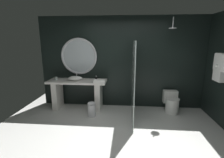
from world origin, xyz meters
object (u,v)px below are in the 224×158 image
Objects in this scene: hanging_bathrobe at (220,66)px; folded_hand_towel at (99,81)px; toilet at (171,103)px; soap_dispenser at (96,79)px; tumbler_cup at (56,78)px; vessel_sink at (75,78)px; rain_shower_head at (173,27)px; waste_bin at (92,109)px; round_wall_mirror at (79,56)px.

folded_hand_towel is (-2.81, 0.35, -0.50)m from hanging_bathrobe.
toilet is 1.89× the size of folded_hand_towel.
soap_dispenser is 2.18m from toilet.
tumbler_cup is 0.30× the size of folded_hand_towel.
rain_shower_head is at bearing -0.85° from vessel_sink.
hanging_bathrobe reaches higher than toilet.
soap_dispenser is 0.52× the size of rain_shower_head.
folded_hand_towel is at bearing 58.41° from waste_bin.
hanging_bathrobe is at bearing -7.67° from tumbler_cup.
round_wall_mirror reaches higher than folded_hand_towel.
rain_shower_head is (3.11, -0.05, 1.37)m from tumbler_cup.
tumbler_cup reaches higher than toilet.
vessel_sink is at bearing 171.27° from hanging_bathrobe.
rain_shower_head reaches higher than soap_dispenser.
folded_hand_towel is at bearing -175.30° from rain_shower_head.
hanging_bathrobe is 2.88m from folded_hand_towel.
round_wall_mirror reaches higher than tumbler_cup.
toilet reaches higher than waste_bin.
toilet is (2.63, -0.28, -1.22)m from round_wall_mirror.
toilet is 1.45× the size of waste_bin.
round_wall_mirror is at bearing 166.76° from hanging_bathrobe.
round_wall_mirror is (0.06, 0.28, 0.59)m from vessel_sink.
vessel_sink is at bearing 139.50° from waste_bin.
rain_shower_head reaches higher than waste_bin.
rain_shower_head is at bearing 12.04° from waste_bin.
hanging_bathrobe reaches higher than tumbler_cup.
toilet is 2.19m from waste_bin.
tumbler_cup is 0.32× the size of rain_shower_head.
hanging_bathrobe is at bearing -10.44° from soap_dispenser.
hanging_bathrobe reaches higher than soap_dispenser.
round_wall_mirror is 1.57m from waste_bin.
hanging_bathrobe is at bearing -13.24° from round_wall_mirror.
vessel_sink is 1.00m from waste_bin.
folded_hand_towel is at bearing -35.12° from round_wall_mirror.
round_wall_mirror is 1.01m from folded_hand_towel.
waste_bin is (-2.98, 0.08, -1.18)m from hanging_bathrobe.
folded_hand_towel is (-1.97, -0.18, 0.61)m from toilet.
soap_dispenser is 3.01m from hanging_bathrobe.
soap_dispenser is 0.22m from folded_hand_towel.
round_wall_mirror is at bearing 78.68° from vessel_sink.
vessel_sink is 1.37× the size of folded_hand_towel.
soap_dispenser is 0.21× the size of hanging_bathrobe.
rain_shower_head is at bearing -0.85° from tumbler_cup.
vessel_sink is at bearing 179.15° from rain_shower_head.
hanging_bathrobe is at bearing -32.56° from toilet.
hanging_bathrobe is (3.47, -0.82, -0.11)m from round_wall_mirror.
toilet is at bearing -0.06° from soap_dispenser.
vessel_sink is at bearing 165.23° from folded_hand_towel.
toilet is at bearing -6.07° from round_wall_mirror.
toilet is at bearing -0.23° from tumbler_cup.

